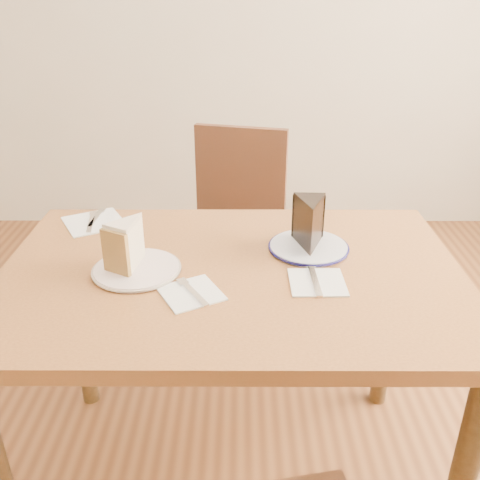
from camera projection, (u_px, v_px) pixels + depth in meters
The scene contains 14 objects.
ground at pixel (233, 473), 1.71m from camera, with size 4.00×4.00×0.00m, color #452512.
table at pixel (231, 301), 1.43m from camera, with size 1.20×0.80×0.75m.
chair_far at pixel (232, 233), 2.16m from camera, with size 0.54×0.54×0.90m.
plate_cream at pixel (137, 269), 1.37m from camera, with size 0.22×0.22×0.01m, color silver.
plate_navy at pixel (309, 247), 1.49m from camera, with size 0.21×0.21×0.01m, color silver.
carrot_cake at pixel (131, 244), 1.36m from camera, with size 0.08×0.11×0.11m, color white, non-canonical shape.
chocolate_cake at pixel (310, 226), 1.45m from camera, with size 0.09×0.12×0.12m, color black, non-canonical shape.
napkin_cream at pixel (191, 293), 1.27m from camera, with size 0.13×0.13×0.00m, color white.
napkin_navy at pixel (317, 282), 1.32m from camera, with size 0.14×0.14×0.00m, color white.
napkin_spare at pixel (94, 222), 1.65m from camera, with size 0.17×0.17×0.00m, color white.
fork_cream at pixel (193, 292), 1.27m from camera, with size 0.01×0.14×0.00m, color silver.
knife_navy at pixel (314, 278), 1.33m from camera, with size 0.02×0.17×0.00m, color silver.
fork_spare at pixel (96, 218), 1.67m from camera, with size 0.01×0.14×0.00m, color silver.
knife_spare at pixel (91, 222), 1.64m from camera, with size 0.01×0.16×0.00m, color silver.
Camera 1 is at (0.03, -1.21, 1.43)m, focal length 40.00 mm.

